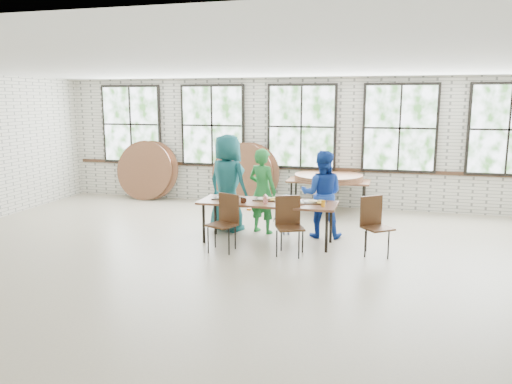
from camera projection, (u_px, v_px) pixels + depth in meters
room at (301, 129)px, 11.60m from camera, size 12.00×12.00×12.00m
dining_table at (267, 205)px, 8.71m from camera, size 2.40×0.81×0.74m
chair_near_left at (225, 218)px, 8.31m from camera, size 0.54×0.53×0.95m
chair_near_right at (289, 220)px, 8.13m from camera, size 0.55×0.54×0.95m
chair_spare at (374, 220)px, 8.11m from camera, size 0.58×0.58×0.95m
adult_teal at (228, 183)px, 9.53m from camera, size 1.07×0.91×1.86m
adult_green at (262, 191)px, 9.37m from camera, size 0.68×0.56×1.61m
toddler at (286, 214)px, 9.33m from camera, size 0.55×0.41×0.76m
adult_blue at (322, 194)px, 9.09m from camera, size 0.82×0.66×1.59m
storage_table at (328, 183)px, 11.04m from camera, size 1.80×0.75×0.74m
tabletop_clutter at (273, 201)px, 8.65m from camera, size 2.04×0.63×0.11m
round_tops_stacked at (329, 177)px, 11.02m from camera, size 1.50×1.50×0.13m
round_tops_leaning at (195, 172)px, 12.24m from camera, size 4.21×0.44×1.50m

